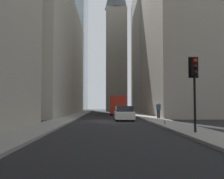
# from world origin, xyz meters

# --- Properties ---
(ground_plane) EXTENTS (135.00, 135.00, 0.00)m
(ground_plane) POSITION_xyz_m (0.00, 0.00, 0.00)
(ground_plane) COLOR black
(sidewalk_right) EXTENTS (90.00, 2.20, 0.14)m
(sidewalk_right) POSITION_xyz_m (0.00, 4.50, 0.07)
(sidewalk_right) COLOR gray
(sidewalk_right) RESTS_ON ground_plane
(sidewalk_left) EXTENTS (90.00, 2.20, 0.14)m
(sidewalk_left) POSITION_xyz_m (0.00, -4.50, 0.07)
(sidewalk_left) COLOR gray
(sidewalk_left) RESTS_ON ground_plane
(building_left_far) EXTENTS (18.04, 10.00, 24.86)m
(building_left_far) POSITION_xyz_m (30.46, -10.60, 12.43)
(building_left_far) COLOR gray
(building_left_far) RESTS_ON ground_plane
(building_left_midfar) EXTENTS (18.63, 10.00, 31.29)m
(building_left_midfar) POSITION_xyz_m (11.78, -10.60, 15.65)
(building_left_midfar) COLOR gray
(building_left_midfar) RESTS_ON ground_plane
(building_right_far) EXTENTS (18.78, 10.00, 18.79)m
(building_right_far) POSITION_xyz_m (29.17, 10.60, 9.39)
(building_right_far) COLOR beige
(building_right_far) RESTS_ON ground_plane
(building_right_midfar) EXTENTS (18.33, 10.00, 29.13)m
(building_right_midfar) POSITION_xyz_m (10.45, 10.60, 14.56)
(building_right_midfar) COLOR #B7B2A5
(building_right_midfar) RESTS_ON ground_plane
(church_spire) EXTENTS (5.39, 5.39, 36.05)m
(church_spire) POSITION_xyz_m (39.56, -2.10, 18.80)
(church_spire) COLOR gray
(church_spire) RESTS_ON ground_plane
(delivery_truck) EXTENTS (6.46, 2.25, 2.84)m
(delivery_truck) POSITION_xyz_m (16.38, -1.40, 1.46)
(delivery_truck) COLOR red
(delivery_truck) RESTS_ON ground_plane
(sedan_white) EXTENTS (4.30, 1.78, 1.42)m
(sedan_white) POSITION_xyz_m (0.93, -1.40, 0.66)
(sedan_white) COLOR silver
(sedan_white) RESTS_ON ground_plane
(traffic_light_foreground) EXTENTS (0.43, 0.52, 3.90)m
(traffic_light_foreground) POSITION_xyz_m (-12.21, -4.18, 3.00)
(traffic_light_foreground) COLOR black
(traffic_light_foreground) RESTS_ON sidewalk_left
(pedestrian) EXTENTS (0.26, 0.44, 1.71)m
(pedestrian) POSITION_xyz_m (2.73, -5.12, 1.07)
(pedestrian) COLOR black
(pedestrian) RESTS_ON sidewalk_left
(discarded_bottle) EXTENTS (0.07, 0.07, 0.27)m
(discarded_bottle) POSITION_xyz_m (-6.33, -3.87, 0.25)
(discarded_bottle) COLOR #236033
(discarded_bottle) RESTS_ON sidewalk_left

